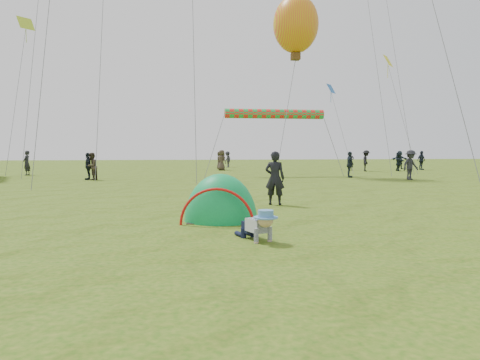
{
  "coord_description": "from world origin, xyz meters",
  "views": [
    {
      "loc": [
        -2.38,
        -8.12,
        1.74
      ],
      "look_at": [
        -0.85,
        2.34,
        1.0
      ],
      "focal_mm": 32.0,
      "sensor_mm": 36.0,
      "label": 1
    }
  ],
  "objects": [
    {
      "name": "crowd_person_10",
      "position": [
        1.38,
        28.49,
        0.88
      ],
      "size": [
        0.96,
        1.02,
        1.76
      ],
      "primitive_type": "imported",
      "rotation": [
        0.0,
        0.0,
        2.2
      ],
      "color": "#3B3027",
      "rests_on": "ground"
    },
    {
      "name": "standing_adult",
      "position": [
        0.67,
        5.1,
        0.85
      ],
      "size": [
        0.73,
        0.61,
        1.71
      ],
      "primitive_type": "imported",
      "rotation": [
        0.0,
        0.0,
        2.77
      ],
      "color": "black",
      "rests_on": "ground"
    },
    {
      "name": "crowd_person_2",
      "position": [
        18.91,
        26.88,
        0.84
      ],
      "size": [
        1.07,
        0.75,
        1.68
      ],
      "primitive_type": "imported",
      "rotation": [
        0.0,
        0.0,
        0.39
      ],
      "color": "#1E2434",
      "rests_on": "ground"
    },
    {
      "name": "crowd_person_8",
      "position": [
        8.4,
        17.65,
        0.83
      ],
      "size": [
        0.8,
        1.05,
        1.65
      ],
      "primitive_type": "imported",
      "rotation": [
        0.0,
        0.0,
        1.1
      ],
      "color": "#1C262E",
      "rests_on": "ground"
    },
    {
      "name": "crowd_person_14",
      "position": [
        -7.58,
        17.9,
        0.8
      ],
      "size": [
        0.64,
        1.01,
        1.59
      ],
      "primitive_type": "imported",
      "rotation": [
        0.0,
        0.0,
        5.0
      ],
      "color": "black",
      "rests_on": "ground"
    },
    {
      "name": "crawling_toddler",
      "position": [
        -0.85,
        -0.16,
        0.32
      ],
      "size": [
        0.85,
        0.99,
        0.64
      ],
      "primitive_type": null,
      "rotation": [
        0.0,
        0.0,
        0.38
      ],
      "color": "black",
      "rests_on": "ground"
    },
    {
      "name": "crowd_person_11",
      "position": [
        15.89,
        25.26,
        0.79
      ],
      "size": [
        0.68,
        1.52,
        1.59
      ],
      "primitive_type": "imported",
      "rotation": [
        0.0,
        0.0,
        1.43
      ],
      "color": "black",
      "rests_on": "ground"
    },
    {
      "name": "ground",
      "position": [
        0.0,
        0.0,
        0.0
      ],
      "size": [
        140.0,
        140.0,
        0.0
      ],
      "primitive_type": "plane",
      "color": "#23550D"
    },
    {
      "name": "crowd_person_15",
      "position": [
        2.62,
        34.83,
        0.81
      ],
      "size": [
        0.91,
        1.19,
        1.62
      ],
      "primitive_type": "imported",
      "rotation": [
        0.0,
        0.0,
        5.04
      ],
      "color": "#26262C",
      "rests_on": "ground"
    },
    {
      "name": "crowd_person_16",
      "position": [
        1.33,
        29.81,
        0.82
      ],
      "size": [
        0.6,
        0.85,
        1.64
      ],
      "primitive_type": "imported",
      "rotation": [
        0.0,
        0.0,
        1.47
      ],
      "color": "#312920",
      "rests_on": "ground"
    },
    {
      "name": "rainbow_tube_kite",
      "position": [
        4.14,
        20.37,
        4.19
      ],
      "size": [
        6.78,
        0.64,
        0.64
      ],
      "primitive_type": "cylinder",
      "rotation": [
        0.0,
        1.57,
        0.0
      ],
      "color": "red"
    },
    {
      "name": "popup_tent",
      "position": [
        -1.34,
        2.26,
        0.0
      ],
      "size": [
        2.1,
        1.87,
        2.33
      ],
      "primitive_type": "ellipsoid",
      "rotation": [
        0.0,
        0.0,
        -0.24
      ],
      "color": "#0F8043",
      "rests_on": "ground"
    },
    {
      "name": "crowd_person_7",
      "position": [
        -7.33,
        17.68,
        0.8
      ],
      "size": [
        0.82,
        0.93,
        1.6
      ],
      "primitive_type": "imported",
      "rotation": [
        0.0,
        0.0,
        4.39
      ],
      "color": "#382F26",
      "rests_on": "ground"
    },
    {
      "name": "crowd_person_5",
      "position": [
        18.02,
        28.98,
        0.85
      ],
      "size": [
        1.65,
        0.91,
        1.69
      ],
      "primitive_type": "imported",
      "rotation": [
        0.0,
        0.0,
        6.01
      ],
      "color": "#23313D",
      "rests_on": "ground"
    },
    {
      "name": "crowd_person_9",
      "position": [
        11.15,
        15.23,
        0.87
      ],
      "size": [
        1.27,
        0.97,
        1.74
      ],
      "primitive_type": "imported",
      "rotation": [
        0.0,
        0.0,
        0.33
      ],
      "color": "#24242C",
      "rests_on": "ground"
    },
    {
      "name": "crowd_person_12",
      "position": [
        12.28,
        26.71,
        0.79
      ],
      "size": [
        0.69,
        0.61,
        1.58
      ],
      "primitive_type": "imported",
      "rotation": [
        0.0,
        0.0,
        5.77
      ],
      "color": "black",
      "rests_on": "ground"
    },
    {
      "name": "diamond_kite_8",
      "position": [
        15.3,
        26.37,
        9.28
      ],
      "size": [
        1.23,
        1.23,
        1.0
      ],
      "primitive_type": "plane",
      "rotation": [
        1.05,
        0.0,
        0.79
      ],
      "color": "yellow"
    },
    {
      "name": "diamond_kite_4",
      "position": [
        10.55,
        27.02,
        6.95
      ],
      "size": [
        0.99,
        0.99,
        0.8
      ],
      "primitive_type": "plane",
      "rotation": [
        1.05,
        0.0,
        0.79
      ],
      "color": "blue"
    },
    {
      "name": "crowd_person_0",
      "position": [
        -12.73,
        23.26,
        0.85
      ],
      "size": [
        0.5,
        0.68,
        1.71
      ],
      "primitive_type": "imported",
      "rotation": [
        0.0,
        0.0,
        4.56
      ],
      "color": "black",
      "rests_on": "ground"
    },
    {
      "name": "balloon_kite",
      "position": [
        5.51,
        20.15,
        9.89
      ],
      "size": [
        3.02,
        3.02,
        4.23
      ],
      "primitive_type": null,
      "color": "gold"
    },
    {
      "name": "diamond_kite_2",
      "position": [
        -13.75,
        27.22,
        11.41
      ],
      "size": [
        1.23,
        1.23,
        1.01
      ],
      "primitive_type": "plane",
      "rotation": [
        1.05,
        0.0,
        0.79
      ],
      "color": "#B6D628"
    },
    {
      "name": "crowd_person_3",
      "position": [
        12.98,
        25.18,
        0.87
      ],
      "size": [
        1.12,
        1.29,
        1.74
      ],
      "primitive_type": "imported",
      "rotation": [
        0.0,
        0.0,
        1.05
      ],
      "color": "black",
      "rests_on": "ground"
    }
  ]
}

